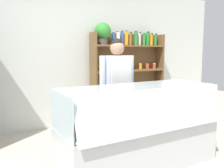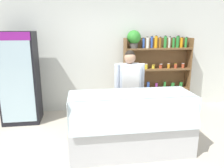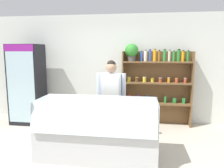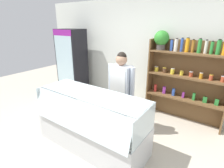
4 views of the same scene
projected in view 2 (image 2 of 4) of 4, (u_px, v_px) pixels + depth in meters
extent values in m
plane|color=beige|center=(137.00, 150.00, 3.73)|extent=(12.00, 12.00, 0.00)
cube|color=silver|center=(117.00, 56.00, 5.41)|extent=(6.80, 0.10, 2.70)
cube|color=black|center=(19.00, 78.00, 4.65)|extent=(0.76, 0.57, 1.96)
cube|color=silver|center=(16.00, 81.00, 4.37)|extent=(0.68, 0.01, 1.76)
cube|color=#8C1E8C|center=(10.00, 36.00, 4.15)|extent=(0.72, 0.01, 0.16)
cylinder|color=red|center=(9.00, 111.00, 4.56)|extent=(0.07, 0.07, 0.18)
cylinder|color=orange|center=(20.00, 110.00, 4.60)|extent=(0.07, 0.07, 0.17)
cylinder|color=silver|center=(30.00, 109.00, 4.62)|extent=(0.06, 0.06, 0.21)
cylinder|color=orange|center=(6.00, 86.00, 4.43)|extent=(0.05, 0.05, 0.22)
cylinder|color=#3356B2|center=(17.00, 86.00, 4.46)|extent=(0.06, 0.06, 0.20)
cylinder|color=purple|center=(28.00, 85.00, 4.49)|extent=(0.05, 0.05, 0.21)
cylinder|color=#3356B2|center=(1.00, 61.00, 4.30)|extent=(0.06, 0.06, 0.18)
cylinder|color=orange|center=(10.00, 61.00, 4.32)|extent=(0.07, 0.07, 0.20)
cylinder|color=#2D8C38|center=(19.00, 61.00, 4.34)|extent=(0.07, 0.07, 0.19)
cylinder|color=#3356B2|center=(27.00, 62.00, 4.37)|extent=(0.06, 0.06, 0.14)
cube|color=brown|center=(155.00, 74.00, 5.52)|extent=(1.65, 0.02, 1.79)
cube|color=brown|center=(125.00, 76.00, 5.27)|extent=(0.03, 0.28, 1.79)
cube|color=brown|center=(188.00, 74.00, 5.49)|extent=(0.03, 0.28, 1.79)
cube|color=brown|center=(156.00, 89.00, 5.47)|extent=(1.59, 0.28, 0.04)
cube|color=brown|center=(157.00, 69.00, 5.35)|extent=(1.59, 0.28, 0.04)
cube|color=brown|center=(158.00, 49.00, 5.22)|extent=(1.59, 0.28, 0.04)
cylinder|color=#4C4742|center=(134.00, 46.00, 5.12)|extent=(0.19, 0.19, 0.12)
sphere|color=#318B2D|center=(134.00, 37.00, 5.07)|extent=(0.32, 0.32, 0.32)
cylinder|color=#3356B2|center=(144.00, 43.00, 5.13)|extent=(0.06, 0.06, 0.23)
cylinder|color=black|center=(144.00, 38.00, 5.11)|extent=(0.04, 0.04, 0.02)
cylinder|color=silver|center=(148.00, 43.00, 5.12)|extent=(0.08, 0.08, 0.25)
cylinder|color=black|center=(148.00, 37.00, 5.11)|extent=(0.05, 0.05, 0.02)
cylinder|color=#3356B2|center=(152.00, 42.00, 5.17)|extent=(0.06, 0.06, 0.27)
cylinder|color=black|center=(152.00, 36.00, 5.13)|extent=(0.04, 0.04, 0.02)
cylinder|color=orange|center=(156.00, 42.00, 5.18)|extent=(0.07, 0.07, 0.27)
cylinder|color=black|center=(156.00, 36.00, 5.14)|extent=(0.05, 0.05, 0.02)
cylinder|color=#9E6623|center=(160.00, 43.00, 5.22)|extent=(0.06, 0.06, 0.25)
cylinder|color=black|center=(161.00, 37.00, 5.16)|extent=(0.04, 0.04, 0.02)
cylinder|color=#2D8C38|center=(165.00, 42.00, 5.20)|extent=(0.07, 0.07, 0.27)
cylinder|color=black|center=(166.00, 36.00, 5.17)|extent=(0.05, 0.05, 0.02)
cylinder|color=silver|center=(169.00, 42.00, 5.25)|extent=(0.06, 0.06, 0.25)
cylinder|color=black|center=(170.00, 37.00, 5.19)|extent=(0.04, 0.04, 0.02)
cylinder|color=#2D8C38|center=(174.00, 43.00, 5.24)|extent=(0.06, 0.06, 0.23)
cylinder|color=black|center=(174.00, 38.00, 5.21)|extent=(0.04, 0.04, 0.02)
cylinder|color=#2D8C38|center=(178.00, 42.00, 5.27)|extent=(0.08, 0.08, 0.27)
cylinder|color=black|center=(178.00, 36.00, 5.21)|extent=(0.05, 0.05, 0.02)
cylinder|color=orange|center=(181.00, 43.00, 5.29)|extent=(0.07, 0.07, 0.24)
cylinder|color=black|center=(182.00, 37.00, 5.24)|extent=(0.05, 0.05, 0.02)
cylinder|color=#2D8C38|center=(186.00, 42.00, 5.30)|extent=(0.06, 0.06, 0.24)
cylinder|color=black|center=(187.00, 37.00, 5.25)|extent=(0.04, 0.04, 0.02)
cylinder|color=yellow|center=(131.00, 67.00, 5.25)|extent=(0.09, 0.09, 0.10)
cylinder|color=silver|center=(131.00, 65.00, 5.22)|extent=(0.09, 0.09, 0.01)
cylinder|color=brown|center=(139.00, 67.00, 5.27)|extent=(0.09, 0.09, 0.10)
cylinder|color=gold|center=(139.00, 64.00, 5.25)|extent=(0.09, 0.09, 0.01)
cylinder|color=yellow|center=(146.00, 67.00, 5.28)|extent=(0.08, 0.08, 0.11)
cylinder|color=silver|center=(146.00, 64.00, 5.27)|extent=(0.08, 0.08, 0.01)
cylinder|color=yellow|center=(153.00, 67.00, 5.33)|extent=(0.07, 0.07, 0.09)
cylinder|color=gold|center=(154.00, 65.00, 5.31)|extent=(0.07, 0.07, 0.01)
cylinder|color=#BF4C2D|center=(161.00, 66.00, 5.36)|extent=(0.08, 0.08, 0.10)
cylinder|color=silver|center=(161.00, 64.00, 5.33)|extent=(0.08, 0.08, 0.01)
cylinder|color=orange|center=(169.00, 66.00, 5.36)|extent=(0.07, 0.07, 0.11)
cylinder|color=silver|center=(169.00, 64.00, 5.35)|extent=(0.07, 0.07, 0.01)
cylinder|color=#BF4C2D|center=(176.00, 66.00, 5.37)|extent=(0.07, 0.07, 0.10)
cylinder|color=gold|center=(175.00, 64.00, 5.38)|extent=(0.07, 0.07, 0.01)
cylinder|color=#BF4C2D|center=(183.00, 66.00, 5.42)|extent=(0.07, 0.07, 0.10)
cylinder|color=silver|center=(183.00, 63.00, 5.40)|extent=(0.07, 0.07, 0.01)
cube|color=red|center=(131.00, 86.00, 5.36)|extent=(0.06, 0.04, 0.18)
cube|color=purple|center=(140.00, 85.00, 5.39)|extent=(0.07, 0.04, 0.17)
cube|color=#3356B2|center=(148.00, 85.00, 5.42)|extent=(0.06, 0.04, 0.17)
cube|color=purple|center=(156.00, 86.00, 5.45)|extent=(0.05, 0.04, 0.13)
cube|color=#2D8C38|center=(165.00, 85.00, 5.48)|extent=(0.05, 0.04, 0.16)
cube|color=#2D8C38|center=(173.00, 85.00, 5.51)|extent=(0.08, 0.04, 0.13)
cube|color=#2D8C38|center=(181.00, 85.00, 5.54)|extent=(0.07, 0.04, 0.13)
cube|color=silver|center=(130.00, 136.00, 3.64)|extent=(2.00, 0.75, 0.55)
cube|color=white|center=(131.00, 119.00, 3.57)|extent=(1.94, 0.69, 0.03)
cube|color=silver|center=(137.00, 116.00, 3.17)|extent=(1.96, 0.16, 0.47)
cube|color=silver|center=(131.00, 93.00, 3.51)|extent=(1.96, 0.59, 0.01)
cube|color=silver|center=(69.00, 111.00, 3.38)|extent=(0.01, 0.71, 0.45)
cube|color=silver|center=(189.00, 105.00, 3.65)|extent=(0.01, 0.71, 0.45)
cube|color=tan|center=(79.00, 118.00, 3.53)|extent=(0.16, 0.14, 0.05)
cube|color=white|center=(79.00, 124.00, 3.31)|extent=(0.05, 0.03, 0.02)
cube|color=tan|center=(92.00, 117.00, 3.56)|extent=(0.16, 0.14, 0.06)
cube|color=white|center=(93.00, 123.00, 3.34)|extent=(0.05, 0.03, 0.02)
cube|color=tan|center=(105.00, 117.00, 3.59)|extent=(0.16, 0.12, 0.04)
cube|color=white|center=(106.00, 122.00, 3.37)|extent=(0.05, 0.03, 0.02)
cube|color=tan|center=(117.00, 115.00, 3.61)|extent=(0.16, 0.11, 0.05)
cube|color=white|center=(120.00, 121.00, 3.40)|extent=(0.05, 0.03, 0.02)
cube|color=tan|center=(130.00, 115.00, 3.64)|extent=(0.16, 0.11, 0.05)
cube|color=white|center=(133.00, 120.00, 3.43)|extent=(0.05, 0.03, 0.02)
cube|color=tan|center=(142.00, 114.00, 3.67)|extent=(0.16, 0.14, 0.05)
cube|color=white|center=(146.00, 120.00, 3.45)|extent=(0.05, 0.03, 0.02)
cube|color=tan|center=(154.00, 114.00, 3.70)|extent=(0.17, 0.13, 0.05)
cube|color=white|center=(158.00, 119.00, 3.48)|extent=(0.05, 0.03, 0.02)
cube|color=beige|center=(166.00, 113.00, 3.73)|extent=(0.16, 0.13, 0.05)
cube|color=white|center=(171.00, 118.00, 3.51)|extent=(0.05, 0.03, 0.02)
cube|color=beige|center=(177.00, 112.00, 3.76)|extent=(0.17, 0.11, 0.05)
cube|color=white|center=(183.00, 117.00, 3.54)|extent=(0.05, 0.03, 0.02)
cylinder|color=#C1706B|center=(80.00, 121.00, 3.33)|extent=(0.18, 0.14, 0.13)
cylinder|color=#A35B4C|center=(95.00, 120.00, 3.36)|extent=(0.18, 0.15, 0.12)
cylinder|color=white|center=(163.00, 113.00, 3.52)|extent=(0.07, 0.07, 0.19)
cylinder|color=white|center=(169.00, 112.00, 3.53)|extent=(0.07, 0.07, 0.23)
cylinder|color=#2D2D38|center=(125.00, 113.00, 4.33)|extent=(0.13, 0.13, 0.75)
cylinder|color=#2D2D38|center=(133.00, 113.00, 4.35)|extent=(0.13, 0.13, 0.75)
cube|color=silver|center=(129.00, 80.00, 4.17)|extent=(0.39, 0.24, 0.62)
cube|color=white|center=(131.00, 98.00, 4.13)|extent=(0.33, 0.01, 1.15)
cylinder|color=silver|center=(117.00, 79.00, 4.13)|extent=(0.09, 0.09, 0.56)
cylinder|color=silver|center=(142.00, 78.00, 4.20)|extent=(0.09, 0.09, 0.56)
sphere|color=tan|center=(130.00, 58.00, 4.06)|extent=(0.21, 0.21, 0.21)
sphere|color=black|center=(130.00, 55.00, 4.06)|extent=(0.18, 0.18, 0.18)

